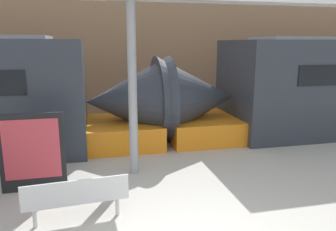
# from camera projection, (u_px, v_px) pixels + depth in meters

# --- Properties ---
(station_wall) EXTENTS (56.00, 0.20, 5.00)m
(station_wall) POSITION_uv_depth(u_px,v_px,m) (123.00, 55.00, 13.89)
(station_wall) COLOR #937051
(station_wall) RESTS_ON ground_plane
(bench_near) EXTENTS (1.75, 0.58, 0.83)m
(bench_near) POSITION_uv_depth(u_px,v_px,m) (77.00, 196.00, 5.48)
(bench_near) COLOR silver
(bench_near) RESTS_ON ground_plane
(poster_board) EXTENTS (1.29, 0.07, 1.64)m
(poster_board) POSITION_uv_depth(u_px,v_px,m) (32.00, 152.00, 6.64)
(poster_board) COLOR black
(poster_board) RESTS_ON ground_plane
(support_column_near) EXTENTS (0.20, 0.20, 3.90)m
(support_column_near) POSITION_uv_depth(u_px,v_px,m) (133.00, 91.00, 7.34)
(support_column_near) COLOR gray
(support_column_near) RESTS_ON ground_plane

